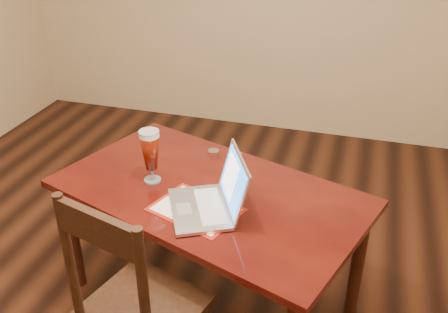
% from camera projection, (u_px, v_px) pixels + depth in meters
% --- Properties ---
extents(dining_table, '(1.67, 1.27, 0.97)m').
position_uv_depth(dining_table, '(207.00, 203.00, 2.44)').
color(dining_table, '#4B110A').
rests_on(dining_table, ground).
extents(dining_chair, '(0.55, 0.53, 1.06)m').
position_uv_depth(dining_chair, '(136.00, 309.00, 2.01)').
color(dining_chair, '#321B0E').
rests_on(dining_chair, ground).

